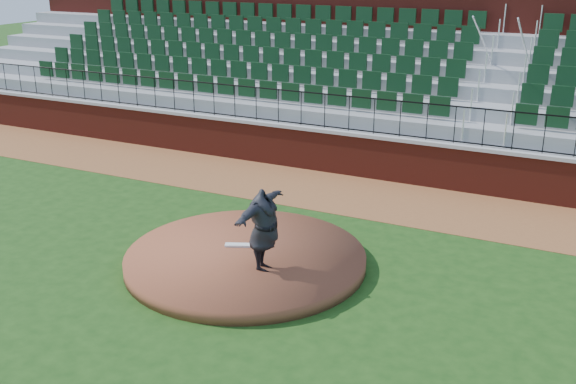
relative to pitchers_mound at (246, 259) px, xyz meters
The scene contains 10 objects.
ground 0.57m from the pitchers_mound, 40.41° to the right, with size 90.00×90.00×0.00m, color #1A3F12.
warning_track 5.06m from the pitchers_mound, 85.22° to the left, with size 34.00×3.20×0.01m, color brown.
field_wall 6.67m from the pitchers_mound, 86.36° to the left, with size 34.00×0.35×1.20m, color maroon.
wall_cap 6.75m from the pitchers_mound, 86.36° to the left, with size 34.00×0.45×0.10m, color #B7B7B7.
wall_railing 6.86m from the pitchers_mound, 86.36° to the left, with size 34.00×0.05×1.00m, color black, non-canonical shape.
seating_stands 9.62m from the pitchers_mound, 87.42° to the left, with size 34.00×5.10×4.60m, color gray, non-canonical shape.
concourse_wall 12.45m from the pitchers_mound, 88.01° to the left, with size 34.00×0.50×5.50m, color maroon.
pitchers_mound is the anchor object (origin of this frame).
pitching_rubber 0.41m from the pitchers_mound, 135.93° to the left, with size 0.65×0.16×0.04m, color white.
pitcher 1.28m from the pitchers_mound, 34.55° to the right, with size 2.05×0.56×1.67m, color black.
Camera 1 is at (5.96, -10.66, 6.11)m, focal length 41.98 mm.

